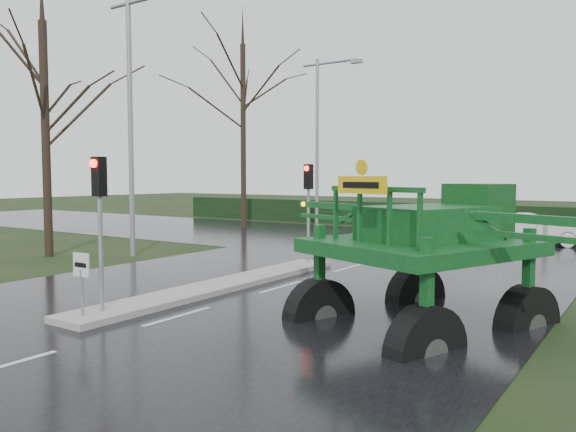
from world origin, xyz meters
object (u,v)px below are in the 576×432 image
Objects in this scene: keep_left_sign at (81,274)px; white_sedan at (534,246)px; street_light_left_far at (322,128)px; traffic_signal_near at (99,200)px; crop_sprayer at (327,225)px; traffic_signal_mid at (308,192)px; street_light_left_near at (135,101)px.

white_sedan is (5.26, 19.79, -1.06)m from keep_left_sign.
street_light_left_far is 2.32× the size of white_sedan.
crop_sprayer reaches higher than traffic_signal_near.
street_light_left_near is (-6.89, -1.49, 3.40)m from traffic_signal_mid.
street_light_left_near is 12.22m from crop_sprayer.
crop_sprayer is (3.94, -5.53, -0.56)m from traffic_signal_mid.
street_light_left_far reaches higher than keep_left_sign.
crop_sprayer is at bearing 37.08° from traffic_signal_near.
street_light_left_far is 21.41m from crop_sprayer.
traffic_signal_mid is at bearing 146.90° from crop_sprayer.
street_light_left_near is 14.00m from street_light_left_far.
crop_sprayer is at bearing 41.38° from keep_left_sign.
traffic_signal_mid is (0.00, 8.50, 0.00)m from traffic_signal_near.
street_light_left_far is at bearing 62.65° from white_sedan.
street_light_left_near is at bearing 132.59° from keep_left_sign.
street_light_left_far is 1.39× the size of crop_sprayer.
street_light_left_near is at bearing -167.79° from traffic_signal_mid.
traffic_signal_near reaches higher than white_sedan.
white_sedan is (5.26, 10.80, -2.59)m from traffic_signal_mid.
keep_left_sign is 0.31× the size of white_sedan.
traffic_signal_near is at bearing 90.00° from keep_left_sign.
street_light_left_near reaches higher than white_sedan.
keep_left_sign is 5.33m from crop_sprayer.
keep_left_sign is at bearing -72.22° from street_light_left_far.
traffic_signal_mid is 7.83m from street_light_left_near.
traffic_signal_near is at bearing -45.47° from street_light_left_near.
keep_left_sign is at bearing 145.77° from white_sedan.
white_sedan is (1.33, 16.33, -2.03)m from crop_sprayer.
traffic_signal_near is 0.35× the size of street_light_left_near.
street_light_left_far reaches higher than traffic_signal_mid.
street_light_left_far is 13.66m from white_sedan.
street_light_left_far is at bearing 107.78° from keep_left_sign.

